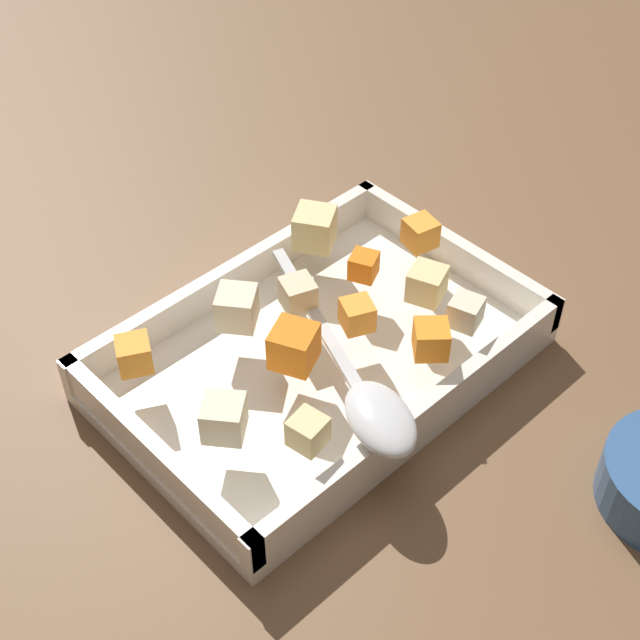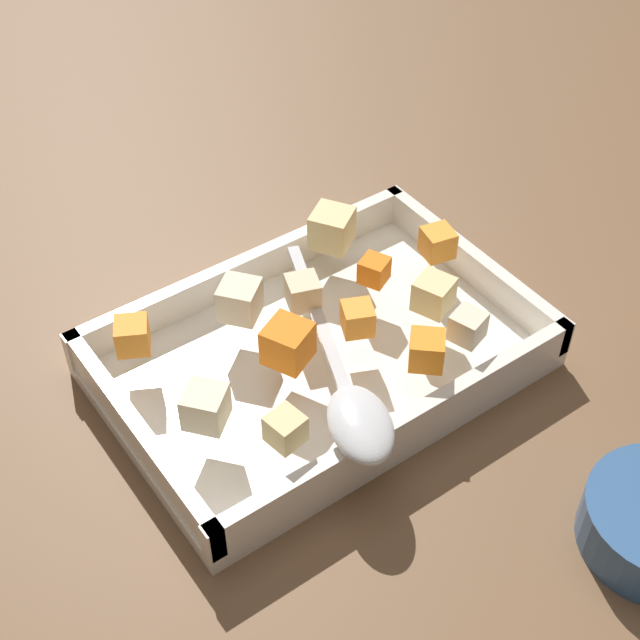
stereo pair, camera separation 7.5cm
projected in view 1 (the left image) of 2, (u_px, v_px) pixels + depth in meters
ground_plane at (333, 381)px, 0.78m from camera, size 4.00×4.00×0.00m
baking_dish at (320, 357)px, 0.78m from camera, size 0.35×0.23×0.05m
carrot_chunk_center at (431, 339)px, 0.73m from camera, size 0.04×0.04×0.03m
carrot_chunk_heap_top at (354, 313)px, 0.76m from camera, size 0.03×0.03×0.02m
carrot_chunk_front_center at (294, 346)px, 0.72m from camera, size 0.04×0.04×0.03m
carrot_chunk_rim_edge at (134, 354)px, 0.72m from camera, size 0.04×0.04×0.03m
carrot_chunk_near_right at (420, 233)px, 0.83m from camera, size 0.03×0.03×0.03m
carrot_chunk_under_handle at (364, 266)px, 0.80m from camera, size 0.03×0.03×0.02m
potato_chunk_heap_side at (315, 228)px, 0.83m from camera, size 0.05×0.05×0.03m
potato_chunk_corner_nw at (427, 284)px, 0.78m from camera, size 0.04×0.04×0.03m
potato_chunk_mid_left at (308, 432)px, 0.67m from camera, size 0.03×0.03×0.02m
potato_chunk_corner_sw at (298, 294)px, 0.77m from camera, size 0.03×0.03×0.03m
potato_chunk_corner_se at (224, 418)px, 0.67m from camera, size 0.04×0.04×0.03m
parsnip_chunk_far_left at (466, 312)px, 0.76m from camera, size 0.03×0.03×0.02m
parsnip_chunk_mid_right at (237, 308)px, 0.76m from camera, size 0.04×0.04×0.03m
serving_spoon at (373, 406)px, 0.69m from camera, size 0.12×0.24×0.02m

